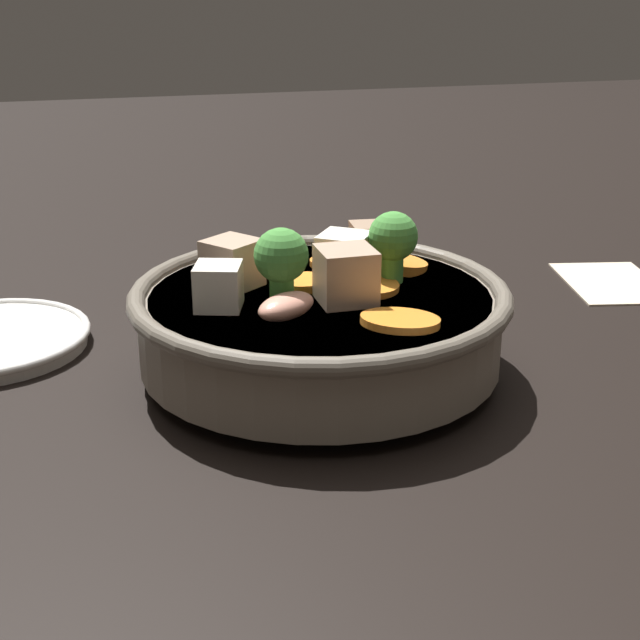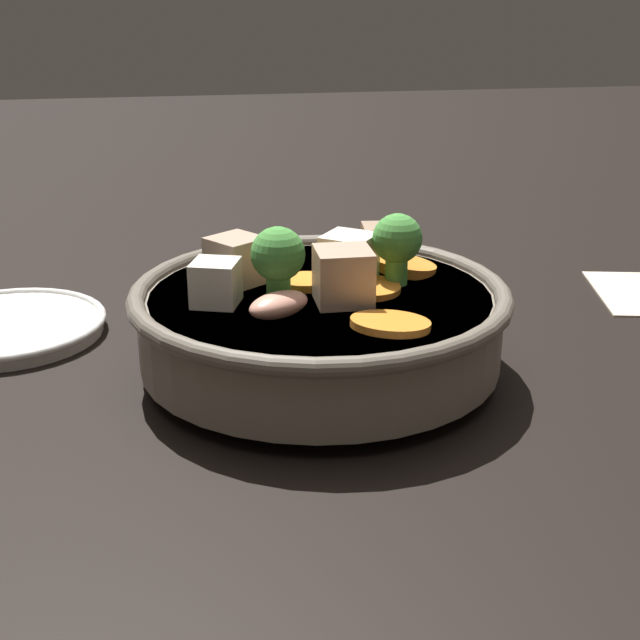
# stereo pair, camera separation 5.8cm
# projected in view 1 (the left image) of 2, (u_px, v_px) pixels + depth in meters

# --- Properties ---
(ground_plane) EXTENTS (3.00, 3.00, 0.00)m
(ground_plane) POSITION_uv_depth(u_px,v_px,m) (320.00, 372.00, 0.59)
(ground_plane) COLOR black
(stirfry_bowl) EXTENTS (0.25, 0.25, 0.11)m
(stirfry_bowl) POSITION_uv_depth(u_px,v_px,m) (320.00, 316.00, 0.58)
(stirfry_bowl) COLOR slate
(stirfry_bowl) RESTS_ON ground_plane
(napkin) EXTENTS (0.12, 0.10, 0.00)m
(napkin) POSITION_uv_depth(u_px,v_px,m) (611.00, 282.00, 0.77)
(napkin) COLOR beige
(napkin) RESTS_ON ground_plane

